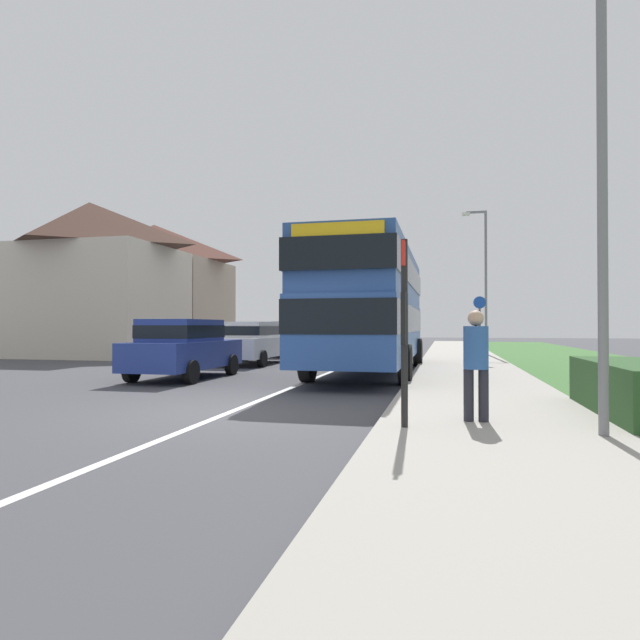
% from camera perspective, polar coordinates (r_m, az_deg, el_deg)
% --- Properties ---
extents(ground_plane, '(120.00, 120.00, 0.00)m').
position_cam_1_polar(ground_plane, '(9.23, -9.42, -9.69)').
color(ground_plane, '#424247').
extents(lane_marking_centre, '(0.14, 60.00, 0.01)m').
position_cam_1_polar(lane_marking_centre, '(16.85, 1.22, -5.58)').
color(lane_marking_centre, silver).
rests_on(lane_marking_centre, ground_plane).
extents(pavement_near_side, '(3.20, 68.00, 0.12)m').
position_cam_1_polar(pavement_near_side, '(14.49, 16.04, -6.14)').
color(pavement_near_side, '#9E998E').
rests_on(pavement_near_side, ground_plane).
extents(roadside_hedge, '(1.10, 3.39, 0.90)m').
position_cam_1_polar(roadside_hedge, '(9.32, 30.80, -6.73)').
color(roadside_hedge, '#2D5128').
rests_on(roadside_hedge, ground_plane).
extents(double_decker_bus, '(2.80, 10.60, 3.70)m').
position_cam_1_polar(double_decker_bus, '(16.30, 5.51, 1.78)').
color(double_decker_bus, '#284C93').
rests_on(double_decker_bus, ground_plane).
extents(parked_car_blue, '(1.87, 4.13, 1.63)m').
position_cam_1_polar(parked_car_blue, '(15.03, -14.46, -2.75)').
color(parked_car_blue, navy).
rests_on(parked_car_blue, ground_plane).
extents(parked_car_white, '(1.94, 4.54, 1.61)m').
position_cam_1_polar(parked_car_white, '(20.22, -7.32, -2.24)').
color(parked_car_white, silver).
rests_on(parked_car_white, ground_plane).
extents(parked_car_black, '(1.93, 4.26, 1.66)m').
position_cam_1_polar(parked_car_black, '(25.56, -2.73, -1.87)').
color(parked_car_black, black).
rests_on(parked_car_black, ground_plane).
extents(pedestrian_at_stop, '(0.34, 0.34, 1.67)m').
position_cam_1_polar(pedestrian_at_stop, '(7.72, 16.45, -4.16)').
color(pedestrian_at_stop, '#23232D').
rests_on(pedestrian_at_stop, ground_plane).
extents(bus_stop_sign, '(0.09, 0.52, 2.60)m').
position_cam_1_polar(bus_stop_sign, '(7.08, 9.08, 0.08)').
color(bus_stop_sign, black).
rests_on(bus_stop_sign, ground_plane).
extents(cycle_route_sign, '(0.44, 0.08, 2.52)m').
position_cam_1_polar(cycle_route_sign, '(19.84, 16.84, -0.70)').
color(cycle_route_sign, slate).
rests_on(cycle_route_sign, ground_plane).
extents(street_lamp_near, '(1.14, 0.20, 7.36)m').
position_cam_1_polar(street_lamp_near, '(7.79, 27.29, 20.31)').
color(street_lamp_near, slate).
rests_on(street_lamp_near, ground_plane).
extents(street_lamp_mid, '(1.14, 0.20, 6.93)m').
position_cam_1_polar(street_lamp_mid, '(26.35, 17.20, 4.94)').
color(street_lamp_mid, slate).
rests_on(street_lamp_mid, ground_plane).
extents(house_terrace_far_side, '(7.97, 11.55, 7.45)m').
position_cam_1_polar(house_terrace_far_side, '(30.30, -20.31, 3.68)').
color(house_terrace_far_side, beige).
rests_on(house_terrace_far_side, ground_plane).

